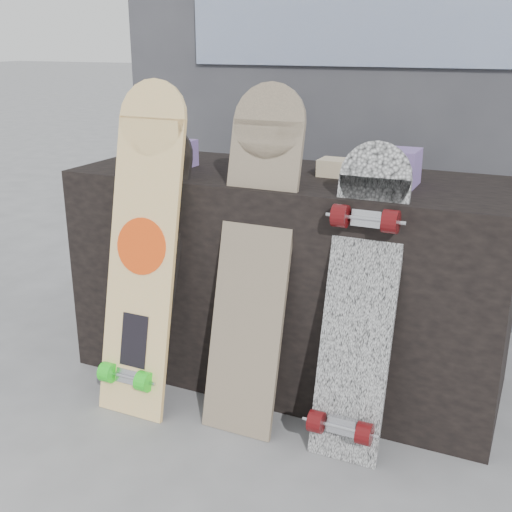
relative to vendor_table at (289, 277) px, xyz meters
The scene contains 10 objects.
ground 0.64m from the vendor_table, 90.00° to the right, with size 60.00×60.00×0.00m, color slate.
vendor_table is the anchor object (origin of this frame).
booth 1.10m from the vendor_table, 90.00° to the left, with size 2.40×0.22×2.20m.
merch_box_purple 0.66m from the vendor_table, behind, with size 0.18×0.12×0.10m, color #633F81.
merch_box_small 0.60m from the vendor_table, ahead, with size 0.14×0.14×0.12m, color #633F81.
merch_box_flat 0.48m from the vendor_table, 11.57° to the left, with size 0.22×0.10×0.06m, color #D1B78C.
longboard_geisha 0.59m from the vendor_table, 134.99° to the right, with size 0.26×0.28×1.14m.
longboard_celtic 0.37m from the vendor_table, 89.64° to the right, with size 0.25×0.32×1.14m.
longboard_cascadia 0.52m from the vendor_table, 43.43° to the right, with size 0.22×0.32×0.98m.
skateboard_dark 0.54m from the vendor_table, 139.51° to the right, with size 0.22×0.39×0.98m.
Camera 1 is at (0.85, -1.64, 1.26)m, focal length 45.00 mm.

